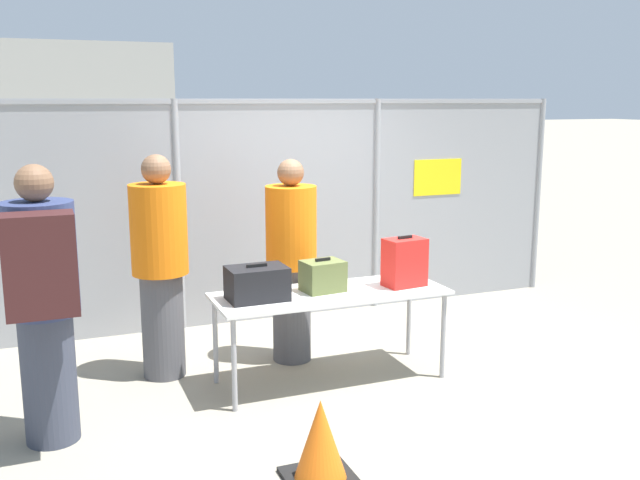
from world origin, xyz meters
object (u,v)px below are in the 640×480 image
at_px(inspection_table, 330,299).
at_px(suitcase_red, 405,262).
at_px(security_worker_far, 160,264).
at_px(security_worker_near, 291,258).
at_px(suitcase_olive, 323,276).
at_px(suitcase_black, 257,283).
at_px(traveler_hooded, 43,296).
at_px(utility_trailer, 286,229).
at_px(traffic_cone, 320,444).

distance_m(inspection_table, suitcase_red, 0.69).
bearing_deg(suitcase_red, security_worker_far, 160.92).
bearing_deg(security_worker_near, suitcase_olive, 95.29).
height_order(suitcase_black, suitcase_olive, suitcase_black).
height_order(suitcase_black, traveler_hooded, traveler_hooded).
relative_size(inspection_table, utility_trailer, 0.44).
bearing_deg(traffic_cone, utility_trailer, 72.91).
xyz_separation_m(traveler_hooded, security_worker_far, (0.90, 0.95, -0.08)).
distance_m(suitcase_olive, traveler_hooded, 2.14).
bearing_deg(security_worker_far, traffic_cone, 94.87).
xyz_separation_m(suitcase_olive, suitcase_red, (0.69, -0.10, 0.08)).
distance_m(security_worker_near, traffic_cone, 2.18).
bearing_deg(security_worker_near, suitcase_red, 137.44).
height_order(inspection_table, utility_trailer, inspection_table).
distance_m(security_worker_near, utility_trailer, 4.16).
relative_size(suitcase_black, traffic_cone, 0.87).
bearing_deg(utility_trailer, suitcase_red, -96.55).
relative_size(suitcase_black, security_worker_near, 0.26).
distance_m(suitcase_black, security_worker_far, 0.88).
height_order(traveler_hooded, utility_trailer, traveler_hooded).
xyz_separation_m(inspection_table, security_worker_near, (-0.13, 0.57, 0.23)).
relative_size(suitcase_olive, traveler_hooded, 0.19).
xyz_separation_m(suitcase_red, utility_trailer, (0.52, 4.53, -0.52)).
relative_size(suitcase_olive, security_worker_far, 0.19).
height_order(suitcase_black, traffic_cone, suitcase_black).
bearing_deg(utility_trailer, suitcase_black, -111.55).
relative_size(suitcase_black, utility_trailer, 0.11).
height_order(suitcase_olive, suitcase_red, suitcase_red).
bearing_deg(suitcase_red, utility_trailer, 83.45).
distance_m(traveler_hooded, utility_trailer, 5.88).
height_order(inspection_table, security_worker_near, security_worker_near).
bearing_deg(inspection_table, suitcase_black, 179.46).
height_order(security_worker_far, traffic_cone, security_worker_far).
relative_size(traveler_hooded, security_worker_far, 1.01).
bearing_deg(suitcase_black, traveler_hooded, -167.30).
bearing_deg(suitcase_black, inspection_table, -0.54).
bearing_deg(inspection_table, security_worker_near, 103.19).
relative_size(utility_trailer, traffic_cone, 8.26).
bearing_deg(security_worker_far, suitcase_black, 125.46).
bearing_deg(security_worker_near, inspection_table, 98.77).
bearing_deg(traffic_cone, inspection_table, 65.35).
relative_size(suitcase_olive, utility_trailer, 0.08).
height_order(traveler_hooded, security_worker_far, traveler_hooded).
relative_size(suitcase_olive, security_worker_near, 0.20).
bearing_deg(utility_trailer, suitcase_olive, -105.23).
distance_m(suitcase_red, security_worker_near, 0.99).
relative_size(suitcase_red, utility_trailer, 0.10).
height_order(inspection_table, security_worker_far, security_worker_far).
xyz_separation_m(inspection_table, suitcase_black, (-0.61, 0.01, 0.19)).
bearing_deg(security_worker_far, inspection_table, 142.93).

